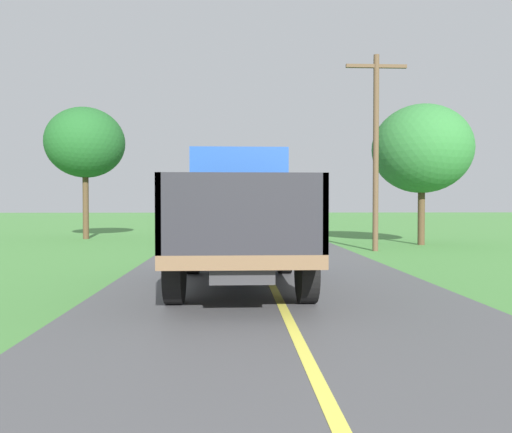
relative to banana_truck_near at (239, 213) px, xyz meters
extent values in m
cube|color=#2D2D30|center=(0.01, -0.92, -0.79)|extent=(0.90, 5.51, 0.24)
cube|color=brown|center=(0.01, -0.92, -0.59)|extent=(2.30, 5.80, 0.20)
cube|color=#1E479E|center=(0.01, 1.03, 0.46)|extent=(2.10, 1.90, 1.90)
cube|color=black|center=(0.01, 1.99, 0.80)|extent=(1.79, 0.02, 0.76)
cube|color=#232328|center=(-1.10, -1.89, 0.06)|extent=(0.08, 3.85, 1.10)
cube|color=#232328|center=(1.12, -1.89, 0.06)|extent=(0.08, 3.85, 1.10)
cube|color=#232328|center=(0.01, -3.78, 0.06)|extent=(2.30, 0.08, 1.10)
cube|color=#232328|center=(0.01, -0.01, 0.06)|extent=(2.30, 0.08, 1.10)
cylinder|color=black|center=(-1.04, 0.88, -0.89)|extent=(0.28, 1.00, 1.00)
cylinder|color=black|center=(1.06, 0.88, -0.89)|extent=(0.28, 1.00, 1.00)
cylinder|color=black|center=(-1.04, -2.51, -0.89)|extent=(0.28, 1.00, 1.00)
cylinder|color=black|center=(1.06, -2.51, -0.89)|extent=(0.28, 1.00, 1.00)
ellipsoid|color=#A3D02F|center=(-0.05, -0.53, 0.00)|extent=(0.46, 0.58, 0.40)
ellipsoid|color=#A9BE2A|center=(0.33, -2.04, -0.33)|extent=(0.44, 0.53, 0.51)
ellipsoid|color=#A4C732|center=(-0.05, -1.30, -0.32)|extent=(0.56, 0.57, 0.44)
ellipsoid|color=#ABCF2A|center=(-0.72, -1.88, -0.28)|extent=(0.56, 0.64, 0.51)
ellipsoid|color=#B2C332|center=(0.27, -0.53, 0.05)|extent=(0.41, 0.48, 0.44)
ellipsoid|color=#A7C92D|center=(-0.49, -1.62, 0.02)|extent=(0.52, 0.61, 0.38)
ellipsoid|color=#AAD02E|center=(-0.11, -2.20, 0.01)|extent=(0.56, 0.57, 0.47)
cube|color=#2D2D30|center=(0.25, 10.78, -0.79)|extent=(0.90, 5.51, 0.24)
cube|color=brown|center=(0.25, 10.78, -0.59)|extent=(2.30, 5.80, 0.20)
cube|color=#197A4C|center=(0.25, 12.73, 0.46)|extent=(2.10, 1.90, 1.90)
cube|color=black|center=(0.25, 13.69, 0.80)|extent=(1.78, 0.02, 0.76)
cube|color=#2D517F|center=(-0.86, 9.81, 0.06)|extent=(0.08, 3.85, 1.10)
cube|color=#2D517F|center=(1.36, 9.81, 0.06)|extent=(0.08, 3.85, 1.10)
cube|color=#2D517F|center=(0.25, 7.92, 0.06)|extent=(2.30, 0.08, 1.10)
cube|color=#2D517F|center=(0.25, 11.69, 0.06)|extent=(2.30, 0.08, 1.10)
cylinder|color=black|center=(-0.80, 12.58, -0.89)|extent=(0.28, 1.00, 1.00)
cylinder|color=black|center=(1.30, 12.58, -0.89)|extent=(0.28, 1.00, 1.00)
cylinder|color=black|center=(-0.80, 9.19, -0.89)|extent=(0.28, 1.00, 1.00)
cylinder|color=black|center=(1.30, 9.19, -0.89)|extent=(0.28, 1.00, 1.00)
ellipsoid|color=#B0CC1D|center=(0.69, 9.23, 0.29)|extent=(0.44, 0.54, 0.47)
ellipsoid|color=#B2CD2D|center=(0.11, 8.18, 0.33)|extent=(0.54, 0.49, 0.38)
ellipsoid|color=#A9BE1C|center=(0.79, 10.15, 0.02)|extent=(0.42, 0.47, 0.37)
ellipsoid|color=#AAC81E|center=(0.96, 10.34, -0.28)|extent=(0.47, 0.45, 0.47)
ellipsoid|color=#A5CA1F|center=(0.89, 11.41, -0.34)|extent=(0.43, 0.51, 0.42)
ellipsoid|color=gold|center=(-0.12, 10.57, 0.34)|extent=(0.47, 0.49, 0.38)
cylinder|color=brown|center=(4.92, 6.85, 2.00)|extent=(0.20, 0.20, 6.93)
cube|color=brown|center=(4.92, 6.85, 5.07)|extent=(2.16, 0.12, 0.12)
cylinder|color=#4C3823|center=(7.56, 9.37, -0.30)|extent=(0.28, 0.28, 2.32)
ellipsoid|color=#2D7033|center=(7.56, 9.37, 2.46)|extent=(4.00, 4.00, 3.60)
cylinder|color=#4C3823|center=(-7.20, 13.45, 0.10)|extent=(0.28, 0.28, 3.12)
ellipsoid|color=#1E5623|center=(-7.20, 13.45, 3.15)|extent=(3.72, 3.72, 3.34)
camera|label=1|loc=(-0.10, -10.26, 0.19)|focal=34.25mm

